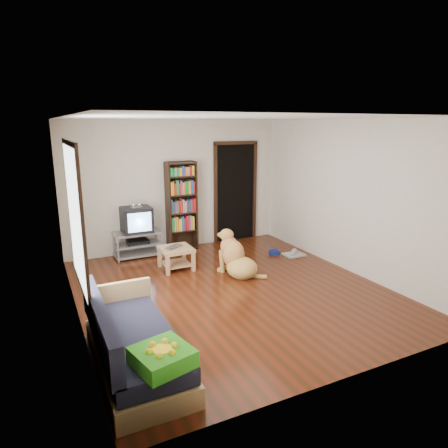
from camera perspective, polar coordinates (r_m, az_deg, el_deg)
name	(u,v)px	position (r m, az deg, el deg)	size (l,w,h in m)	color
ground	(231,290)	(6.32, 1.06, -9.38)	(5.00, 5.00, 0.00)	#511B0D
ceiling	(232,118)	(5.80, 1.18, 14.92)	(5.00, 5.00, 0.00)	white
wall_back	(176,186)	(8.19, -6.88, 5.46)	(4.50, 4.50, 0.00)	beige
wall_front	(353,258)	(3.94, 17.91, -4.60)	(4.50, 4.50, 0.00)	beige
wall_left	(71,225)	(5.32, -21.04, -0.08)	(5.00, 5.00, 0.00)	beige
wall_right	(348,197)	(7.21, 17.30, 3.74)	(5.00, 5.00, 0.00)	beige
green_cushion	(162,357)	(3.78, -8.80, -18.28)	(0.48, 0.48, 0.16)	green
laptop	(176,247)	(7.07, -6.83, -3.31)	(0.35, 0.22, 0.03)	silver
dog_bowl	(274,252)	(8.03, 7.19, -3.98)	(0.22, 0.22, 0.08)	navy
grey_rag	(294,255)	(8.01, 9.97, -4.33)	(0.40, 0.32, 0.03)	#A0A0A0
window	(75,217)	(4.79, -20.50, 0.94)	(0.03, 1.46, 1.70)	white
doorway	(235,190)	(8.73, 1.62, 4.88)	(1.03, 0.05, 2.19)	black
tv_stand	(138,243)	(7.94, -12.21, -2.68)	(0.90, 0.45, 0.50)	#99999E
crt_tv	(136,219)	(7.84, -12.43, 0.68)	(0.55, 0.52, 0.58)	black
bookshelf	(181,201)	(8.11, -6.12, 3.25)	(0.60, 0.30, 1.80)	black
sofa	(132,346)	(4.47, -13.07, -16.62)	(0.80, 1.80, 0.80)	tan
coffee_table	(176,254)	(7.14, -6.87, -4.27)	(0.55, 0.55, 0.40)	tan
dog	(236,258)	(6.82, 1.73, -4.93)	(0.68, 0.90, 0.81)	gold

